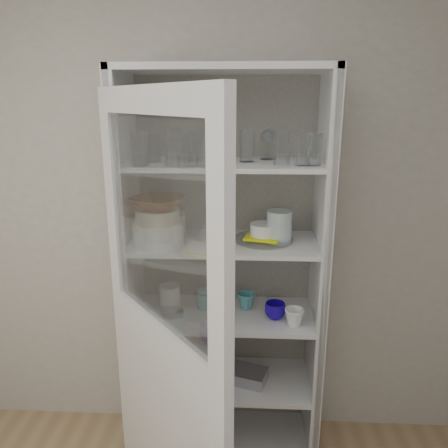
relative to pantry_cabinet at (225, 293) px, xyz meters
The scene contains 35 objects.
wall_back 0.44m from the pantry_cabinet, 140.87° to the left, with size 3.60×0.02×2.60m, color beige.
pantry_cabinet is the anchor object (origin of this frame).
cupboard_door 0.68m from the pantry_cabinet, 108.87° to the right, with size 0.60×0.73×2.00m.
tumbler_0 0.91m from the pantry_cabinet, 150.02° to the right, with size 0.08×0.08×0.15m, color silver.
tumbler_1 0.85m from the pantry_cabinet, 136.06° to the right, with size 0.07×0.07×0.14m, color silver.
tumbler_2 0.83m from the pantry_cabinet, 123.09° to the right, with size 0.07×0.07×0.14m, color silver.
tumbler_3 0.82m from the pantry_cabinet, 108.11° to the right, with size 0.06×0.06×0.13m, color silver.
tumbler_4 0.86m from the pantry_cabinet, 35.08° to the right, with size 0.08×0.08×0.15m, color silver.
tumbler_5 0.91m from the pantry_cabinet, 22.33° to the right, with size 0.07×0.07×0.15m, color silver.
tumbler_6 0.89m from the pantry_cabinet, 25.66° to the right, with size 0.07×0.07×0.14m, color silver.
tumbler_7 0.86m from the pantry_cabinet, 165.80° to the right, with size 0.07×0.07×0.13m, color silver.
tumbler_8 0.81m from the pantry_cabinet, 162.97° to the right, with size 0.07×0.07×0.15m, color silver.
tumbler_9 0.81m from the pantry_cabinet, 157.16° to the right, with size 0.07×0.07×0.14m, color silver.
tumbler_10 0.81m from the pantry_cabinet, 27.96° to the right, with size 0.08×0.08×0.15m, color silver.
tumbler_11 0.79m from the pantry_cabinet, 87.53° to the right, with size 0.06×0.06×0.13m, color silver.
goblet_0 0.82m from the pantry_cabinet, 161.50° to the left, with size 0.07×0.07×0.16m, color silver, non-canonical shape.
goblet_1 0.84m from the pantry_cabinet, behind, with size 0.08×0.08×0.17m, color silver, non-canonical shape.
goblet_2 0.83m from the pantry_cabinet, 10.57° to the left, with size 0.07×0.07×0.16m, color silver, non-canonical shape.
goblet_3 0.83m from the pantry_cabinet, ahead, with size 0.07×0.07×0.16m, color silver, non-canonical shape.
plate_stack_front 0.51m from the pantry_cabinet, 156.52° to the right, with size 0.25×0.25×0.11m, color white.
plate_stack_back 0.49m from the pantry_cabinet, 166.63° to the left, with size 0.19×0.19×0.10m, color white.
cream_bowl 0.58m from the pantry_cabinet, 156.52° to the right, with size 0.22×0.22×0.07m, color beige.
terracotta_bowl 0.63m from the pantry_cabinet, 156.52° to the right, with size 0.25×0.25×0.06m, color brown.
glass_platter 0.39m from the pantry_cabinet, 15.47° to the right, with size 0.29×0.29×0.02m, color silver.
yellow_trivet 0.40m from the pantry_cabinet, 15.47° to the right, with size 0.17×0.17×0.01m, color yellow.
white_ramekin 0.43m from the pantry_cabinet, 15.47° to the right, with size 0.14×0.14×0.06m, color white.
grey_bowl_stack 0.49m from the pantry_cabinet, 14.28° to the right, with size 0.12×0.12×0.16m, color silver.
mug_blue 0.30m from the pantry_cabinet, 24.12° to the right, with size 0.11×0.11×0.09m, color #120EA3.
mug_teal 0.12m from the pantry_cabinet, ahead, with size 0.09×0.09×0.09m, color #1B7589.
mug_white 0.41m from the pantry_cabinet, 28.41° to the right, with size 0.10×0.10×0.09m, color white.
teal_jar 0.11m from the pantry_cabinet, behind, with size 0.08×0.08×0.10m.
measuring_cups 0.31m from the pantry_cabinet, 156.27° to the right, with size 0.10×0.10×0.04m, color #A9A9AE.
white_canister 0.30m from the pantry_cabinet, behind, with size 0.11×0.11×0.13m, color white.
cream_dish 0.50m from the pantry_cabinet, 159.06° to the right, with size 0.21×0.21×0.07m, color beige.
tin_box 0.47m from the pantry_cabinet, 36.28° to the right, with size 0.22×0.15×0.06m, color #A6A8B5.
Camera 1 is at (0.31, -0.83, 1.95)m, focal length 35.00 mm.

